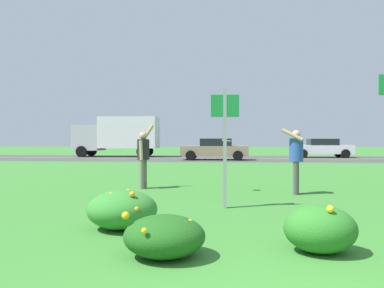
{
  "coord_description": "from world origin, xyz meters",
  "views": [
    {
      "loc": [
        -0.79,
        -2.11,
        1.36
      ],
      "look_at": [
        -1.54,
        6.62,
        1.26
      ],
      "focal_mm": 35.57,
      "sensor_mm": 36.0,
      "label": 1
    }
  ],
  "objects_px": {
    "sign_post_near_path": "(225,135)",
    "frisbee_white": "(227,141)",
    "car_tan_center_right": "(215,149)",
    "person_thrower_dark_shirt": "(143,154)",
    "person_catcher_blue_shirt": "(296,156)",
    "car_white_center_left": "(321,148)",
    "box_truck_silver": "(118,134)"
  },
  "relations": [
    {
      "from": "person_catcher_blue_shirt",
      "to": "frisbee_white",
      "type": "height_order",
      "value": "person_catcher_blue_shirt"
    },
    {
      "from": "person_thrower_dark_shirt",
      "to": "frisbee_white",
      "type": "distance_m",
      "value": 2.39
    },
    {
      "from": "frisbee_white",
      "to": "car_white_center_left",
      "type": "relative_size",
      "value": 0.05
    },
    {
      "from": "sign_post_near_path",
      "to": "box_truck_silver",
      "type": "relative_size",
      "value": 0.36
    },
    {
      "from": "frisbee_white",
      "to": "box_truck_silver",
      "type": "height_order",
      "value": "box_truck_silver"
    },
    {
      "from": "person_thrower_dark_shirt",
      "to": "car_white_center_left",
      "type": "bearing_deg",
      "value": 63.67
    },
    {
      "from": "person_thrower_dark_shirt",
      "to": "car_tan_center_right",
      "type": "distance_m",
      "value": 15.47
    },
    {
      "from": "car_white_center_left",
      "to": "box_truck_silver",
      "type": "xyz_separation_m",
      "value": [
        -16.03,
        -0.0,
        1.06
      ]
    },
    {
      "from": "person_thrower_dark_shirt",
      "to": "box_truck_silver",
      "type": "height_order",
      "value": "box_truck_silver"
    },
    {
      "from": "person_catcher_blue_shirt",
      "to": "box_truck_silver",
      "type": "height_order",
      "value": "box_truck_silver"
    },
    {
      "from": "car_white_center_left",
      "to": "frisbee_white",
      "type": "bearing_deg",
      "value": -110.21
    },
    {
      "from": "frisbee_white",
      "to": "car_tan_center_right",
      "type": "xyz_separation_m",
      "value": [
        -0.72,
        15.87,
        -0.6
      ]
    },
    {
      "from": "frisbee_white",
      "to": "box_truck_silver",
      "type": "distance_m",
      "value": 21.9
    },
    {
      "from": "box_truck_silver",
      "to": "sign_post_near_path",
      "type": "bearing_deg",
      "value": -69.14
    },
    {
      "from": "box_truck_silver",
      "to": "person_thrower_dark_shirt",
      "type": "bearing_deg",
      "value": -72.2
    },
    {
      "from": "sign_post_near_path",
      "to": "car_tan_center_right",
      "type": "bearing_deg",
      "value": 92.12
    },
    {
      "from": "sign_post_near_path",
      "to": "person_thrower_dark_shirt",
      "type": "distance_m",
      "value": 3.69
    },
    {
      "from": "person_catcher_blue_shirt",
      "to": "car_white_center_left",
      "type": "bearing_deg",
      "value": 74.46
    },
    {
      "from": "sign_post_near_path",
      "to": "car_white_center_left",
      "type": "xyz_separation_m",
      "value": [
        7.45,
        22.52,
        -0.71
      ]
    },
    {
      "from": "person_thrower_dark_shirt",
      "to": "car_white_center_left",
      "type": "height_order",
      "value": "person_thrower_dark_shirt"
    },
    {
      "from": "box_truck_silver",
      "to": "car_white_center_left",
      "type": "bearing_deg",
      "value": 0.0
    },
    {
      "from": "person_catcher_blue_shirt",
      "to": "car_tan_center_right",
      "type": "bearing_deg",
      "value": 98.62
    },
    {
      "from": "person_catcher_blue_shirt",
      "to": "car_tan_center_right",
      "type": "xyz_separation_m",
      "value": [
        -2.45,
        16.16,
        -0.22
      ]
    },
    {
      "from": "person_thrower_dark_shirt",
      "to": "car_tan_center_right",
      "type": "bearing_deg",
      "value": 84.08
    },
    {
      "from": "person_thrower_dark_shirt",
      "to": "frisbee_white",
      "type": "relative_size",
      "value": 7.57
    },
    {
      "from": "car_tan_center_right",
      "to": "frisbee_white",
      "type": "bearing_deg",
      "value": -87.41
    },
    {
      "from": "sign_post_near_path",
      "to": "box_truck_silver",
      "type": "height_order",
      "value": "box_truck_silver"
    },
    {
      "from": "sign_post_near_path",
      "to": "car_white_center_left",
      "type": "height_order",
      "value": "sign_post_near_path"
    },
    {
      "from": "person_thrower_dark_shirt",
      "to": "frisbee_white",
      "type": "bearing_deg",
      "value": -11.74
    },
    {
      "from": "person_catcher_blue_shirt",
      "to": "box_truck_silver",
      "type": "relative_size",
      "value": 0.25
    },
    {
      "from": "person_thrower_dark_shirt",
      "to": "car_white_center_left",
      "type": "xyz_separation_m",
      "value": [
        9.72,
        19.65,
        -0.21
      ]
    },
    {
      "from": "sign_post_near_path",
      "to": "frisbee_white",
      "type": "xyz_separation_m",
      "value": [
        0.04,
        2.39,
        -0.11
      ]
    }
  ]
}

